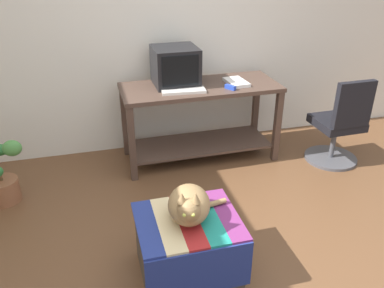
{
  "coord_description": "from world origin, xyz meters",
  "views": [
    {
      "loc": [
        -0.73,
        -1.89,
        2.0
      ],
      "look_at": [
        0.01,
        0.85,
        0.55
      ],
      "focal_mm": 37.2,
      "sensor_mm": 36.0,
      "label": 1
    }
  ],
  "objects_px": {
    "desk": "(200,109)",
    "stapler": "(230,87)",
    "cat": "(189,205)",
    "office_chair": "(340,127)",
    "book": "(236,82)",
    "tv_monitor": "(175,67)",
    "ottoman_with_blanket": "(188,246)",
    "keyboard": "(184,91)"
  },
  "relations": [
    {
      "from": "book",
      "to": "cat",
      "type": "relative_size",
      "value": 0.62
    },
    {
      "from": "office_chair",
      "to": "cat",
      "type": "bearing_deg",
      "value": 29.53
    },
    {
      "from": "ottoman_with_blanket",
      "to": "stapler",
      "type": "relative_size",
      "value": 5.93
    },
    {
      "from": "desk",
      "to": "keyboard",
      "type": "height_order",
      "value": "keyboard"
    },
    {
      "from": "ottoman_with_blanket",
      "to": "keyboard",
      "type": "bearing_deg",
      "value": 77.06
    },
    {
      "from": "keyboard",
      "to": "ottoman_with_blanket",
      "type": "bearing_deg",
      "value": -97.79
    },
    {
      "from": "tv_monitor",
      "to": "office_chair",
      "type": "relative_size",
      "value": 0.47
    },
    {
      "from": "tv_monitor",
      "to": "ottoman_with_blanket",
      "type": "relative_size",
      "value": 0.64
    },
    {
      "from": "desk",
      "to": "book",
      "type": "height_order",
      "value": "book"
    },
    {
      "from": "book",
      "to": "ottoman_with_blanket",
      "type": "height_order",
      "value": "book"
    },
    {
      "from": "tv_monitor",
      "to": "stapler",
      "type": "relative_size",
      "value": 3.79
    },
    {
      "from": "office_chair",
      "to": "stapler",
      "type": "height_order",
      "value": "office_chair"
    },
    {
      "from": "keyboard",
      "to": "office_chair",
      "type": "bearing_deg",
      "value": -7.29
    },
    {
      "from": "book",
      "to": "office_chair",
      "type": "bearing_deg",
      "value": -28.79
    },
    {
      "from": "desk",
      "to": "tv_monitor",
      "type": "bearing_deg",
      "value": 155.52
    },
    {
      "from": "keyboard",
      "to": "cat",
      "type": "height_order",
      "value": "keyboard"
    },
    {
      "from": "cat",
      "to": "office_chair",
      "type": "bearing_deg",
      "value": 45.74
    },
    {
      "from": "ottoman_with_blanket",
      "to": "office_chair",
      "type": "distance_m",
      "value": 2.11
    },
    {
      "from": "ottoman_with_blanket",
      "to": "cat",
      "type": "height_order",
      "value": "cat"
    },
    {
      "from": "book",
      "to": "ottoman_with_blanket",
      "type": "xyz_separation_m",
      "value": [
        -0.87,
        -1.5,
        -0.57
      ]
    },
    {
      "from": "tv_monitor",
      "to": "keyboard",
      "type": "relative_size",
      "value": 1.04
    },
    {
      "from": "tv_monitor",
      "to": "cat",
      "type": "xyz_separation_m",
      "value": [
        -0.29,
        -1.63,
        -0.4
      ]
    },
    {
      "from": "book",
      "to": "office_chair",
      "type": "relative_size",
      "value": 0.32
    },
    {
      "from": "stapler",
      "to": "tv_monitor",
      "type": "bearing_deg",
      "value": 117.86
    },
    {
      "from": "stapler",
      "to": "book",
      "type": "bearing_deg",
      "value": 19.92
    },
    {
      "from": "desk",
      "to": "ottoman_with_blanket",
      "type": "xyz_separation_m",
      "value": [
        -0.52,
        -1.54,
        -0.31
      ]
    },
    {
      "from": "desk",
      "to": "book",
      "type": "distance_m",
      "value": 0.44
    },
    {
      "from": "desk",
      "to": "ottoman_with_blanket",
      "type": "relative_size",
      "value": 2.33
    },
    {
      "from": "tv_monitor",
      "to": "stapler",
      "type": "xyz_separation_m",
      "value": [
        0.46,
        -0.28,
        -0.15
      ]
    },
    {
      "from": "desk",
      "to": "tv_monitor",
      "type": "xyz_separation_m",
      "value": [
        -0.22,
        0.1,
        0.42
      ]
    },
    {
      "from": "keyboard",
      "to": "stapler",
      "type": "height_order",
      "value": "stapler"
    },
    {
      "from": "tv_monitor",
      "to": "office_chair",
      "type": "xyz_separation_m",
      "value": [
        1.5,
        -0.56,
        -0.56
      ]
    },
    {
      "from": "keyboard",
      "to": "desk",
      "type": "bearing_deg",
      "value": 39.94
    },
    {
      "from": "desk",
      "to": "office_chair",
      "type": "xyz_separation_m",
      "value": [
        1.28,
        -0.47,
        -0.14
      ]
    },
    {
      "from": "book",
      "to": "stapler",
      "type": "distance_m",
      "value": 0.18
    },
    {
      "from": "ottoman_with_blanket",
      "to": "stapler",
      "type": "distance_m",
      "value": 1.66
    },
    {
      "from": "cat",
      "to": "office_chair",
      "type": "distance_m",
      "value": 2.1
    },
    {
      "from": "desk",
      "to": "stapler",
      "type": "height_order",
      "value": "stapler"
    },
    {
      "from": "desk",
      "to": "office_chair",
      "type": "relative_size",
      "value": 1.71
    },
    {
      "from": "tv_monitor",
      "to": "keyboard",
      "type": "xyz_separation_m",
      "value": [
        0.02,
        -0.24,
        -0.16
      ]
    },
    {
      "from": "tv_monitor",
      "to": "ottoman_with_blanket",
      "type": "bearing_deg",
      "value": -101.05
    },
    {
      "from": "ottoman_with_blanket",
      "to": "stapler",
      "type": "bearing_deg",
      "value": 60.83
    }
  ]
}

